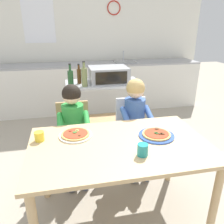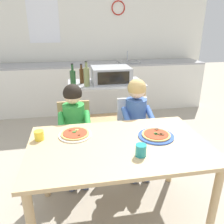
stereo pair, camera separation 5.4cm
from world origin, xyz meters
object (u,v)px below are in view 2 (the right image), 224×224
toaster_oven (111,75)px  pizza_plate_blue_rimmed (156,135)px  bottle_tall_green_wine (82,75)px  child_in_blue_striped_shirt (137,116)px  dining_chair_right (134,129)px  drinking_cup_yellow (39,135)px  kitchen_island_cart (106,103)px  bottle_brown_beer (73,78)px  dining_table (119,154)px  pizza_plate_white (75,134)px  dining_chair_left (75,134)px  drinking_cup_teal (141,150)px  bottle_slim_sauce (87,76)px  child_in_green_shirt (74,123)px

toaster_oven → pizza_plate_blue_rimmed: toaster_oven is taller
bottle_tall_green_wine → child_in_blue_striped_shirt: 1.01m
dining_chair_right → drinking_cup_yellow: size_ratio=10.55×
kitchen_island_cart → bottle_brown_beer: bottle_brown_beer is taller
bottle_brown_beer → dining_table: (0.31, -1.29, -0.34)m
dining_table → child_in_blue_striped_shirt: (0.33, 0.61, 0.05)m
pizza_plate_white → dining_chair_left: bearing=90.0°
toaster_oven → kitchen_island_cart: bearing=168.8°
dining_chair_left → drinking_cup_teal: bearing=-63.9°
bottle_brown_beer → dining_table: bearing=-76.3°
toaster_oven → drinking_cup_teal: 1.61m
dining_chair_left → drinking_cup_yellow: size_ratio=10.55×
bottle_slim_sauce → drinking_cup_teal: (0.26, -1.46, -0.22)m
dining_chair_right → drinking_cup_teal: dining_chair_right is taller
pizza_plate_blue_rimmed → pizza_plate_white: bearing=168.0°
dining_chair_right → dining_table: bearing=-114.2°
child_in_green_shirt → drinking_cup_yellow: 0.52m
dining_chair_right → pizza_plate_white: 0.88m
dining_chair_right → child_in_blue_striped_shirt: size_ratio=0.77×
pizza_plate_white → kitchen_island_cart: bearing=69.8°
bottle_brown_beer → dining_table: 1.37m
bottle_brown_beer → dining_chair_right: bearing=-41.1°
dining_chair_left → pizza_plate_blue_rimmed: size_ratio=2.74×
kitchen_island_cart → pizza_plate_white: size_ratio=3.64×
kitchen_island_cart → pizza_plate_blue_rimmed: bearing=-81.2°
bottle_slim_sauce → child_in_blue_striped_shirt: bearing=-54.1°
pizza_plate_white → drinking_cup_yellow: bearing=-176.0°
dining_chair_left → dining_chair_right: size_ratio=1.00×
child_in_green_shirt → drinking_cup_yellow: bearing=-124.1°
bottle_brown_beer → drinking_cup_teal: (0.43, -1.48, -0.20)m
toaster_oven → bottle_tall_green_wine: bearing=177.6°
dining_chair_right → drinking_cup_teal: bearing=-102.8°
child_in_green_shirt → child_in_blue_striped_shirt: 0.66m
child_in_blue_striped_shirt → pizza_plate_white: (-0.66, -0.41, 0.06)m
bottle_brown_beer → drinking_cup_teal: bearing=-73.8°
dining_chair_left → toaster_oven: bearing=52.9°
kitchen_island_cart → drinking_cup_yellow: bearing=-120.7°
toaster_oven → drinking_cup_yellow: size_ratio=6.52×
dining_chair_left → pizza_plate_blue_rimmed: dining_chair_left is taller
bottle_slim_sauce → child_in_blue_striped_shirt: 0.86m
toaster_oven → dining_table: toaster_oven is taller
bottle_tall_green_wine → kitchen_island_cart: bearing=-0.6°
pizza_plate_blue_rimmed → drinking_cup_teal: size_ratio=3.36×
bottle_slim_sauce → bottle_brown_beer: size_ratio=1.10×
bottle_brown_beer → bottle_slim_sauce: bearing=-8.0°
dining_chair_right → pizza_plate_blue_rimmed: dining_chair_right is taller
bottle_tall_green_wine → dining_table: size_ratio=0.18×
bottle_slim_sauce → dining_table: (0.15, -1.26, -0.35)m
kitchen_island_cart → dining_chair_right: size_ratio=1.23×
bottle_tall_green_wine → bottle_brown_beer: bearing=-130.7°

